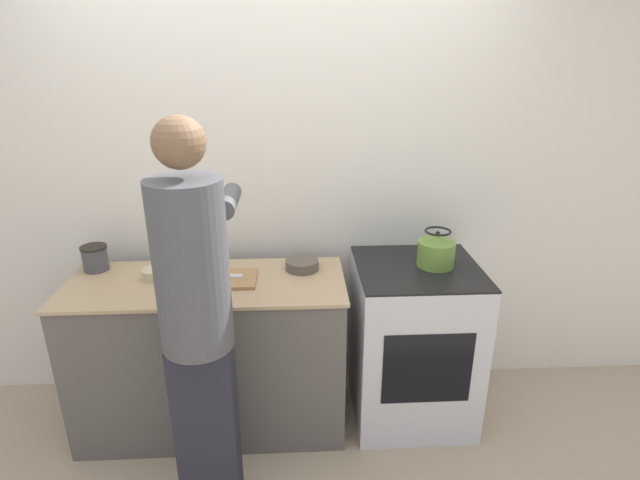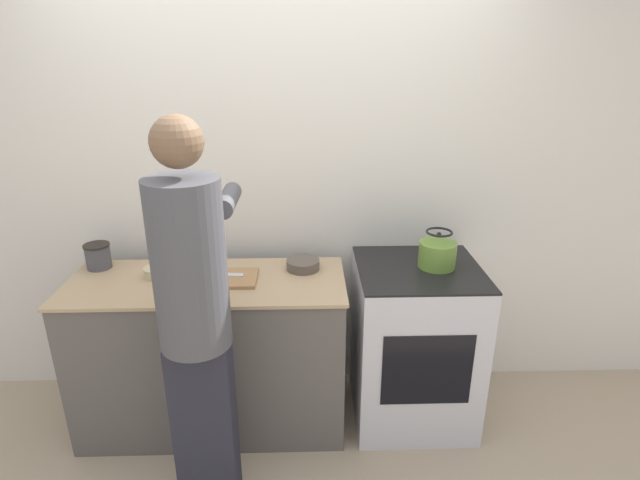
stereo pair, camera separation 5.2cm
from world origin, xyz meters
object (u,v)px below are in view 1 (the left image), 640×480
(cutting_board, at_px, (219,279))
(canister_jar, at_px, (95,258))
(oven, at_px, (413,342))
(knife, at_px, (223,276))
(kettle, at_px, (436,251))
(person, at_px, (197,315))
(bowl_prep, at_px, (154,274))

(cutting_board, bearing_deg, canister_jar, 165.52)
(oven, distance_m, knife, 1.12)
(knife, relative_size, kettle, 0.96)
(person, relative_size, knife, 9.29)
(cutting_board, distance_m, canister_jar, 0.71)
(canister_jar, bearing_deg, cutting_board, -14.48)
(kettle, distance_m, canister_jar, 1.83)
(oven, bearing_deg, kettle, 6.83)
(knife, distance_m, canister_jar, 0.72)
(knife, relative_size, bowl_prep, 1.55)
(cutting_board, height_order, bowl_prep, bowl_prep)
(cutting_board, xyz_separation_m, kettle, (1.14, 0.04, 0.12))
(bowl_prep, height_order, canister_jar, canister_jar)
(kettle, xyz_separation_m, canister_jar, (-1.83, 0.13, -0.06))
(cutting_board, relative_size, canister_jar, 2.77)
(knife, distance_m, bowl_prep, 0.36)
(oven, height_order, person, person)
(oven, height_order, canister_jar, canister_jar)
(oven, distance_m, person, 1.31)
(bowl_prep, bearing_deg, person, -60.56)
(cutting_board, distance_m, knife, 0.03)
(oven, height_order, knife, oven)
(bowl_prep, bearing_deg, cutting_board, -8.20)
(canister_jar, bearing_deg, kettle, -4.22)
(person, height_order, kettle, person)
(oven, distance_m, cutting_board, 1.13)
(kettle, bearing_deg, cutting_board, -177.87)
(oven, relative_size, knife, 4.80)
(cutting_board, height_order, kettle, kettle)
(cutting_board, bearing_deg, bowl_prep, 171.80)
(cutting_board, distance_m, kettle, 1.15)
(oven, relative_size, cutting_board, 2.43)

